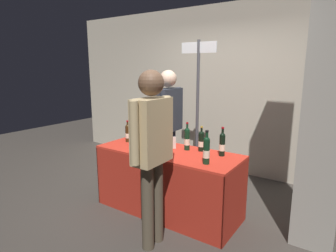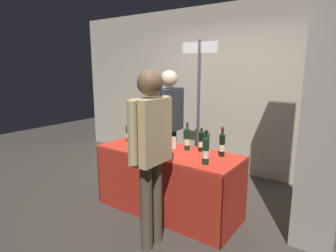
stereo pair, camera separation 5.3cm
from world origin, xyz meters
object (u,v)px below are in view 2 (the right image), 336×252
at_px(display_bottle_0, 206,150).
at_px(wine_glass_near_vendor, 162,149).
at_px(vendor_presenter, 169,118).
at_px(booth_signpost, 199,100).
at_px(featured_wine_bottle, 222,144).
at_px(taster_foreground_right, 151,144).
at_px(concrete_pillar, 332,72).
at_px(tasting_table, 168,170).
at_px(flower_vase, 142,134).

xyz_separation_m(display_bottle_0, wine_glass_near_vendor, (-0.51, -0.06, -0.06)).
height_order(vendor_presenter, booth_signpost, booth_signpost).
relative_size(featured_wine_bottle, booth_signpost, 0.16).
relative_size(vendor_presenter, taster_foreground_right, 0.99).
bearing_deg(concrete_pillar, wine_glass_near_vendor, -160.03).
height_order(tasting_table, display_bottle_0, display_bottle_0).
height_order(featured_wine_bottle, vendor_presenter, vendor_presenter).
bearing_deg(wine_glass_near_vendor, flower_vase, 149.72).
bearing_deg(vendor_presenter, display_bottle_0, 51.01).
bearing_deg(wine_glass_near_vendor, concrete_pillar, 19.97).
bearing_deg(featured_wine_bottle, display_bottle_0, -94.10).
height_order(tasting_table, wine_glass_near_vendor, wine_glass_near_vendor).
distance_m(concrete_pillar, booth_signpost, 1.83).
xyz_separation_m(concrete_pillar, wine_glass_near_vendor, (-1.51, -0.55, -0.85)).
xyz_separation_m(concrete_pillar, taster_foreground_right, (-1.33, -0.96, -0.66)).
relative_size(tasting_table, taster_foreground_right, 1.01).
relative_size(tasting_table, vendor_presenter, 1.01).
distance_m(wine_glass_near_vendor, flower_vase, 0.65).
distance_m(flower_vase, vendor_presenter, 0.54).
bearing_deg(vendor_presenter, flower_vase, -8.19).
xyz_separation_m(wine_glass_near_vendor, flower_vase, (-0.56, 0.33, 0.03)).
bearing_deg(featured_wine_bottle, booth_signpost, 134.48).
relative_size(featured_wine_bottle, wine_glass_near_vendor, 2.66).
distance_m(tasting_table, taster_foreground_right, 0.86).
relative_size(flower_vase, booth_signpost, 0.16).
bearing_deg(tasting_table, featured_wine_bottle, 15.77).
height_order(featured_wine_bottle, wine_glass_near_vendor, featured_wine_bottle).
height_order(tasting_table, flower_vase, flower_vase).
height_order(flower_vase, taster_foreground_right, taster_foreground_right).
relative_size(concrete_pillar, flower_vase, 9.76).
bearing_deg(flower_vase, taster_foreground_right, -45.23).
xyz_separation_m(tasting_table, vendor_presenter, (-0.42, 0.62, 0.51)).
distance_m(taster_foreground_right, booth_signpost, 1.60).
bearing_deg(tasting_table, taster_foreground_right, -68.45).
bearing_deg(flower_vase, wine_glass_near_vendor, -30.28).
bearing_deg(vendor_presenter, concrete_pillar, 80.45).
bearing_deg(booth_signpost, tasting_table, -83.90).
bearing_deg(flower_vase, booth_signpost, 64.26).
xyz_separation_m(display_bottle_0, taster_foreground_right, (-0.34, -0.48, 0.12)).
distance_m(tasting_table, wine_glass_near_vendor, 0.41).
relative_size(featured_wine_bottle, vendor_presenter, 0.19).
bearing_deg(taster_foreground_right, tasting_table, 20.79).
bearing_deg(booth_signpost, flower_vase, -115.74).
distance_m(wine_glass_near_vendor, booth_signpost, 1.22).
distance_m(concrete_pillar, taster_foreground_right, 1.77).
height_order(concrete_pillar, tasting_table, concrete_pillar).
xyz_separation_m(tasting_table, flower_vase, (-0.48, 0.10, 0.36)).
relative_size(concrete_pillar, booth_signpost, 1.61).
bearing_deg(display_bottle_0, tasting_table, 164.14).
distance_m(tasting_table, vendor_presenter, 0.90).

